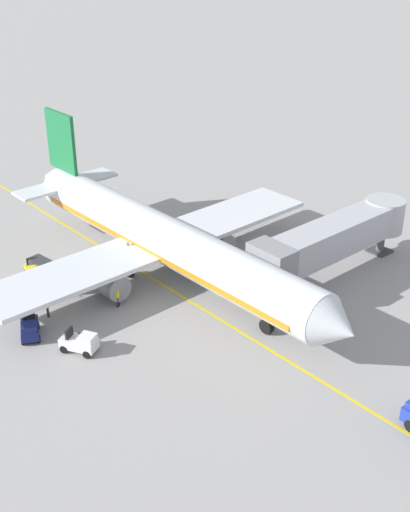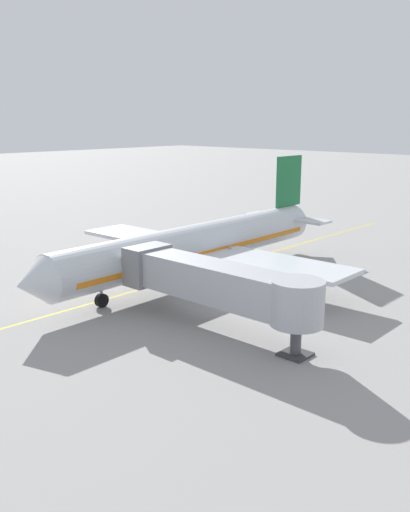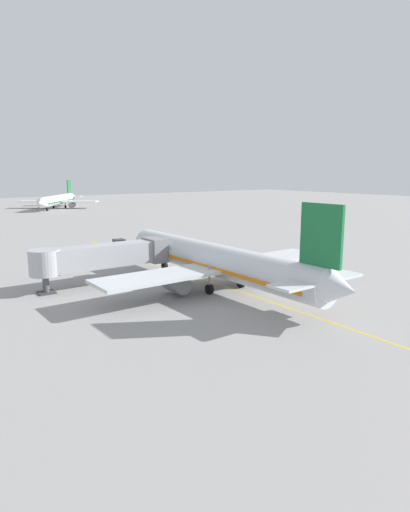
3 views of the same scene
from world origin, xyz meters
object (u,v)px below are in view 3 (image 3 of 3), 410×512
(distant_taxiing_airliner, at_px, (58,200))
(ground_crew_loader, at_px, (283,269))
(parked_airliner, at_px, (216,261))
(baggage_tug_trailing, at_px, (286,267))
(pushback_tractor, at_px, (121,248))
(ground_crew_wing_walker, at_px, (244,271))
(jet_bridge, at_px, (101,256))
(baggage_tug_spare, at_px, (258,263))
(baggage_cart_second_in_train, at_px, (303,281))
(baggage_tug_lead, at_px, (306,282))
(baggage_cart_front, at_px, (286,276))

(distant_taxiing_airliner, bearing_deg, ground_crew_loader, -94.35)
(parked_airliner, xyz_separation_m, ground_crew_loader, (10.39, -0.54, -2.23))
(baggage_tug_trailing, bearing_deg, pushback_tractor, 117.38)
(ground_crew_wing_walker, bearing_deg, jet_bridge, 155.18)
(ground_crew_wing_walker, bearing_deg, pushback_tractor, 103.58)
(jet_bridge, xyz_separation_m, pushback_tractor, (10.14, 16.56, -2.36))
(baggage_tug_spare, height_order, ground_crew_loader, ground_crew_loader)
(ground_crew_loader, bearing_deg, baggage_cart_second_in_train, -114.44)
(ground_crew_loader, bearing_deg, baggage_tug_spare, 84.50)
(ground_crew_wing_walker, bearing_deg, ground_crew_loader, -25.29)
(baggage_tug_lead, relative_size, ground_crew_loader, 1.63)
(parked_airliner, height_order, baggage_tug_lead, parked_airliner)
(ground_crew_loader, bearing_deg, jet_bridge, 155.08)
(jet_bridge, distance_m, baggage_tug_spare, 21.71)
(parked_airliner, xyz_separation_m, jet_bridge, (-10.21, 9.03, 0.27))
(baggage_tug_lead, height_order, ground_crew_wing_walker, ground_crew_wing_walker)
(baggage_cart_front, bearing_deg, distant_taxiing_airliner, 84.62)
(baggage_tug_lead, bearing_deg, parked_airliner, 143.81)
(baggage_tug_lead, xyz_separation_m, baggage_tug_trailing, (4.20, 7.22, 0.00))
(distant_taxiing_airliner, bearing_deg, jet_bridge, -104.82)
(baggage_tug_lead, xyz_separation_m, baggage_tug_spare, (2.47, 11.00, 0.00))
(jet_bridge, distance_m, baggage_tug_trailing, 24.37)
(jet_bridge, relative_size, ground_crew_wing_walker, 9.76)
(jet_bridge, bearing_deg, ground_crew_loader, -24.92)
(baggage_cart_front, bearing_deg, baggage_tug_spare, 70.05)
(parked_airliner, height_order, jet_bridge, parked_airliner)
(jet_bridge, bearing_deg, baggage_cart_front, -34.75)
(parked_airliner, xyz_separation_m, pushback_tractor, (-0.07, 25.59, -2.09))
(pushback_tractor, bearing_deg, ground_crew_loader, -68.18)
(baggage_cart_second_in_train, bearing_deg, baggage_tug_trailing, 56.38)
(ground_crew_wing_walker, height_order, distant_taxiing_airliner, distant_taxiing_airliner)
(baggage_tug_spare, xyz_separation_m, ground_crew_wing_walker, (-5.20, -3.15, 0.24))
(parked_airliner, relative_size, baggage_tug_spare, 13.45)
(parked_airliner, relative_size, baggage_tug_trailing, 13.44)
(jet_bridge, xyz_separation_m, ground_crew_loader, (20.60, -9.57, -2.51))
(ground_crew_loader, bearing_deg, baggage_tug_lead, -109.07)
(pushback_tractor, bearing_deg, baggage_tug_lead, -75.00)
(parked_airliner, relative_size, baggage_cart_front, 12.57)
(pushback_tractor, height_order, baggage_tug_spare, pushback_tractor)
(parked_airliner, height_order, baggage_tug_trailing, parked_airliner)
(jet_bridge, relative_size, ground_crew_loader, 9.76)
(baggage_tug_spare, height_order, baggage_cart_second_in_train, baggage_tug_spare)
(pushback_tractor, bearing_deg, distant_taxiing_airliner, 78.42)
(pushback_tractor, distance_m, baggage_tug_trailing, 27.65)
(pushback_tractor, relative_size, baggage_tug_lead, 1.63)
(parked_airliner, distance_m, baggage_tug_lead, 10.75)
(parked_airliner, height_order, pushback_tractor, parked_airliner)
(parked_airliner, distance_m, ground_crew_loader, 10.64)
(ground_crew_loader, relative_size, distant_taxiing_airliner, 0.06)
(pushback_tractor, xyz_separation_m, baggage_tug_lead, (8.51, -31.77, -0.39))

